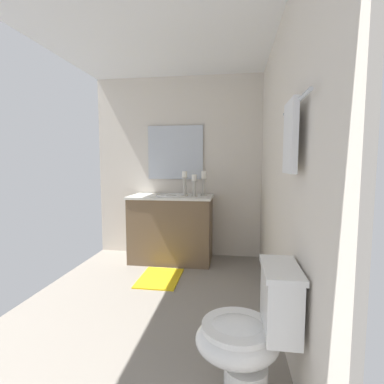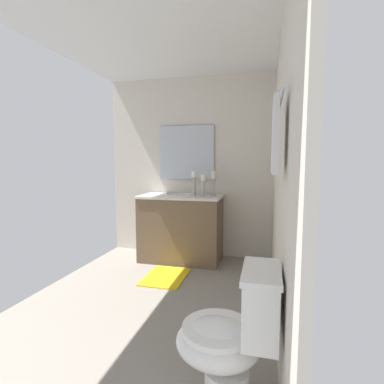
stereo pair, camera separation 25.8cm
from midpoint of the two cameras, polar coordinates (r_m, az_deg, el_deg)
The scene contains 14 objects.
floor at distance 2.88m, azimuth -6.01°, elevation -21.01°, with size 3.10×2.30×0.02m, color gray.
wall_back at distance 2.43m, azimuth 20.14°, elevation 3.98°, with size 3.10×0.04×2.45m, color silver.
wall_left at distance 4.06m, azimuth 1.39°, elevation 4.87°, with size 0.04×2.30×2.45m, color silver.
ceiling at distance 2.83m, azimuth -6.61°, elevation 30.22°, with size 3.10×2.30×0.02m, color white.
vanity_cabinet at distance 3.85m, azimuth -0.24°, elevation -7.06°, with size 0.58×1.08×0.86m.
sink_basin at distance 3.78m, azimuth -0.22°, elevation -1.25°, with size 0.40×0.40×0.24m.
mirror at distance 4.03m, azimuth 0.76°, elevation 7.75°, with size 0.02×0.76×0.73m, color silver.
candle_holder_tall at distance 3.73m, azimuth 6.20°, elevation 1.84°, with size 0.09×0.09×0.32m.
candle_holder_short at distance 3.66m, azimuth 4.27°, elevation 1.40°, with size 0.09×0.09×0.28m.
candle_holder_mid at distance 3.72m, azimuth 2.42°, elevation 1.81°, with size 0.09×0.09×0.32m.
toilet at distance 1.75m, azimuth 12.26°, elevation -26.12°, with size 0.39×0.54×0.75m.
towel_bar at distance 1.68m, azimuth 21.29°, elevation 16.13°, with size 0.02×0.02×0.67m, color silver.
towel_near_vanity at distance 1.65m, azimuth 20.44°, elevation 10.17°, with size 0.28×0.03×0.39m, color white.
bath_mat at distance 3.40m, azimuth -2.96°, elevation -16.32°, with size 0.60×0.44×0.02m, color yellow.
Camera 2 is at (2.39, 1.03, 1.28)m, focal length 27.17 mm.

